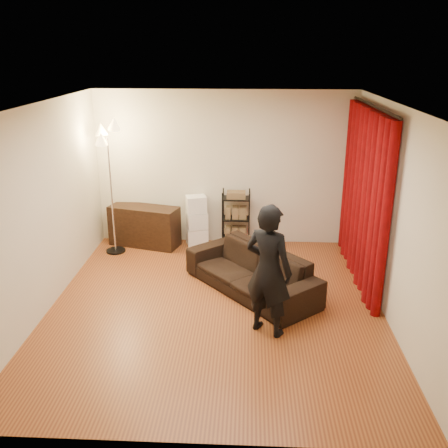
# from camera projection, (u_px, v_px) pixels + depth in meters

# --- Properties ---
(floor) EXTENTS (5.00, 5.00, 0.00)m
(floor) POSITION_uv_depth(u_px,v_px,m) (216.00, 307.00, 6.82)
(floor) COLOR brown
(floor) RESTS_ON ground
(ceiling) EXTENTS (5.00, 5.00, 0.00)m
(ceiling) POSITION_uv_depth(u_px,v_px,m) (214.00, 105.00, 5.92)
(ceiling) COLOR white
(ceiling) RESTS_ON ground
(wall_back) EXTENTS (5.00, 0.00, 5.00)m
(wall_back) POSITION_uv_depth(u_px,v_px,m) (225.00, 169.00, 8.72)
(wall_back) COLOR beige
(wall_back) RESTS_ON ground
(wall_front) EXTENTS (5.00, 0.00, 5.00)m
(wall_front) POSITION_uv_depth(u_px,v_px,m) (194.00, 310.00, 4.01)
(wall_front) COLOR beige
(wall_front) RESTS_ON ground
(wall_left) EXTENTS (0.00, 5.00, 5.00)m
(wall_left) POSITION_uv_depth(u_px,v_px,m) (42.00, 211.00, 6.47)
(wall_left) COLOR beige
(wall_left) RESTS_ON ground
(wall_right) EXTENTS (0.00, 5.00, 5.00)m
(wall_right) POSITION_uv_depth(u_px,v_px,m) (394.00, 216.00, 6.26)
(wall_right) COLOR beige
(wall_right) RESTS_ON ground
(curtain_rod) EXTENTS (0.04, 2.65, 0.04)m
(curtain_rod) POSITION_uv_depth(u_px,v_px,m) (374.00, 106.00, 6.91)
(curtain_rod) COLOR black
(curtain_rod) RESTS_ON wall_right
(curtain) EXTENTS (0.22, 2.65, 2.55)m
(curtain) POSITION_uv_depth(u_px,v_px,m) (364.00, 197.00, 7.35)
(curtain) COLOR #750306
(curtain) RESTS_ON ground
(sofa) EXTENTS (2.03, 2.16, 0.62)m
(sofa) POSITION_uv_depth(u_px,v_px,m) (251.00, 271.00, 7.17)
(sofa) COLOR black
(sofa) RESTS_ON ground
(person) EXTENTS (0.73, 0.65, 1.66)m
(person) POSITION_uv_depth(u_px,v_px,m) (269.00, 270.00, 5.97)
(person) COLOR black
(person) RESTS_ON ground
(media_cabinet) EXTENTS (1.30, 0.77, 0.71)m
(media_cabinet) POSITION_uv_depth(u_px,v_px,m) (145.00, 226.00, 8.86)
(media_cabinet) COLOR black
(media_cabinet) RESTS_ON ground
(storage_boxes) EXTENTS (0.43, 0.38, 0.90)m
(storage_boxes) POSITION_uv_depth(u_px,v_px,m) (197.00, 220.00, 8.87)
(storage_boxes) COLOR white
(storage_boxes) RESTS_ON ground
(wire_shelf) EXTENTS (0.54, 0.45, 1.02)m
(wire_shelf) POSITION_uv_depth(u_px,v_px,m) (236.00, 218.00, 8.78)
(wire_shelf) COLOR black
(wire_shelf) RESTS_ON ground
(floor_lamp) EXTENTS (0.42, 0.42, 2.21)m
(floor_lamp) POSITION_uv_depth(u_px,v_px,m) (111.00, 190.00, 8.30)
(floor_lamp) COLOR silver
(floor_lamp) RESTS_ON ground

